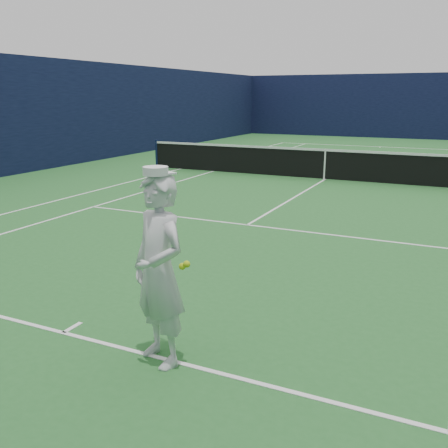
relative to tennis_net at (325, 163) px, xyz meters
name	(u,v)px	position (x,y,z in m)	size (l,w,h in m)	color
ground	(324,180)	(0.00, 0.00, -0.55)	(80.00, 80.00, 0.00)	#266429
court_markings	(324,180)	(0.00, 0.00, -0.55)	(11.03, 23.83, 0.01)	white
windscreen_fence	(327,117)	(0.00, 0.00, 1.45)	(20.12, 36.12, 4.00)	black
tennis_net	(325,163)	(0.00, 0.00, 0.00)	(12.88, 0.09, 1.07)	#141E4C
tennis_player	(159,271)	(1.36, -11.91, 0.43)	(0.84, 0.76, 2.02)	silver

